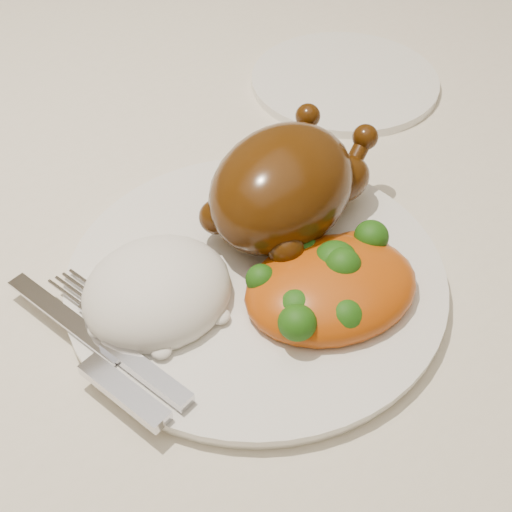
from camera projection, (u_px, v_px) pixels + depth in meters
dining_table at (86, 299)px, 0.71m from camera, size 1.60×0.90×0.76m
tablecloth at (73, 246)px, 0.66m from camera, size 1.73×1.03×0.18m
dinner_plate at (256, 279)px, 0.58m from camera, size 0.32×0.32×0.01m
side_plate at (345, 81)px, 0.79m from camera, size 0.27×0.27×0.01m
roast_chicken at (285, 185)px, 0.58m from camera, size 0.19×0.15×0.09m
rice_mound at (157, 292)px, 0.54m from camera, size 0.12×0.11×0.06m
mac_and_cheese at (332, 283)px, 0.55m from camera, size 0.16×0.14×0.06m
cutlery at (115, 358)px, 0.51m from camera, size 0.06×0.19×0.01m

